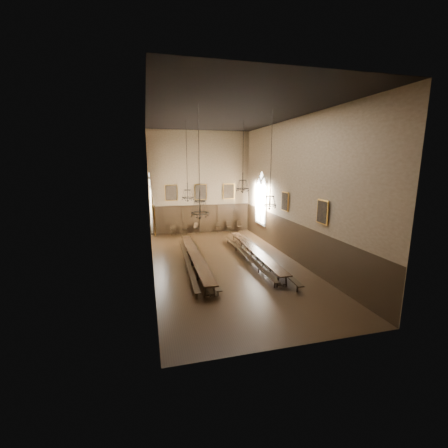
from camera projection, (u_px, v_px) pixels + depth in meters
name	position (u px, v px, depth m)	size (l,w,h in m)	color
floor	(226.00, 264.00, 18.95)	(9.00, 18.00, 0.02)	black
ceiling	(226.00, 114.00, 17.13)	(9.00, 18.00, 0.02)	black
wall_back	(200.00, 183.00, 26.58)	(9.00, 0.02, 9.00)	#78634A
wall_front	(299.00, 220.00, 9.50)	(9.00, 0.02, 9.00)	#78634A
wall_left	(150.00, 195.00, 16.93)	(0.02, 18.00, 9.00)	#78634A
wall_right	(294.00, 191.00, 19.15)	(0.02, 18.00, 9.00)	#78634A
wainscot_panelling	(226.00, 245.00, 18.70)	(9.00, 18.00, 2.50)	black
table_left	(196.00, 261.00, 18.32)	(0.77, 9.73, 0.76)	black
table_right	(254.00, 254.00, 19.58)	(0.94, 9.89, 0.77)	black
bench_left_outer	(188.00, 263.00, 18.28)	(0.64, 9.66, 0.43)	black
bench_left_inner	(204.00, 262.00, 18.38)	(0.50, 9.24, 0.42)	black
bench_right_inner	(246.00, 257.00, 19.46)	(0.34, 9.69, 0.44)	black
bench_right_outer	(265.00, 257.00, 19.35)	(0.88, 10.41, 0.47)	black
chair_1	(173.00, 232.00, 26.36)	(0.45, 0.45, 1.01)	black
chair_2	(185.00, 231.00, 26.57)	(0.50, 0.50, 0.98)	black
chair_3	(197.00, 230.00, 26.94)	(0.56, 0.56, 1.00)	black
chair_5	(218.00, 229.00, 27.41)	(0.42, 0.42, 0.87)	black
chair_6	(229.00, 229.00, 27.59)	(0.47, 0.47, 0.97)	black
chair_7	(239.00, 228.00, 27.87)	(0.53, 0.53, 0.98)	black
chandelier_back_left	(188.00, 192.00, 20.20)	(0.81, 0.81, 5.20)	black
chandelier_back_right	(243.00, 184.00, 20.58)	(0.90, 0.90, 4.64)	black
chandelier_front_left	(200.00, 206.00, 14.92)	(0.91, 0.91, 5.35)	black
chandelier_front_right	(270.00, 198.00, 16.28)	(0.75, 0.75, 5.13)	black
portrait_back_0	(171.00, 193.00, 25.98)	(1.10, 0.12, 1.40)	#AF782A
portrait_back_1	(201.00, 192.00, 26.62)	(1.10, 0.12, 1.40)	#AF782A
portrait_back_2	(229.00, 191.00, 27.26)	(1.10, 0.12, 1.40)	#AF782A
portrait_left_0	(152.00, 206.00, 18.08)	(0.12, 1.00, 1.30)	#AF782A
portrait_left_1	(154.00, 220.00, 13.81)	(0.12, 1.00, 1.30)	#AF782A
portrait_right_0	(285.00, 201.00, 20.23)	(0.12, 1.00, 1.30)	#AF782A
portrait_right_1	(322.00, 212.00, 15.96)	(0.12, 1.00, 1.30)	#AF782A
window_right	(261.00, 198.00, 24.57)	(0.20, 2.20, 4.60)	white
window_left	(150.00, 202.00, 22.39)	(0.20, 2.20, 4.60)	white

